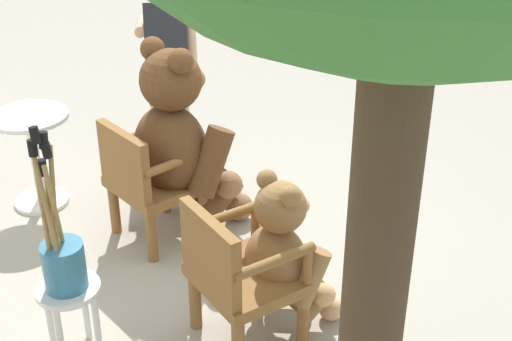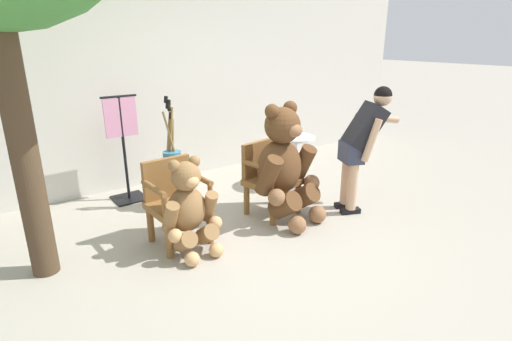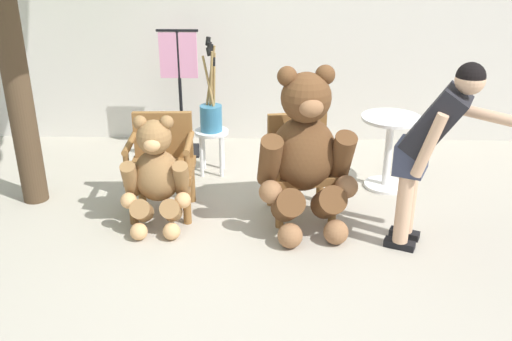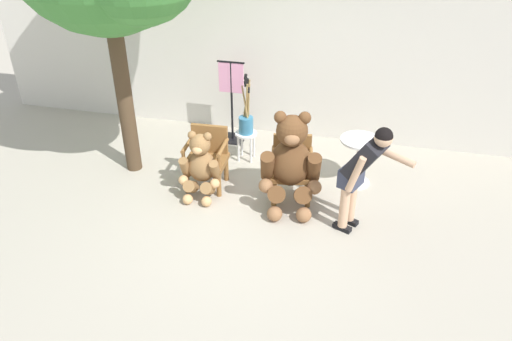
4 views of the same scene
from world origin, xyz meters
TOP-DOWN VIEW (x-y plane):
  - ground_plane at (0.00, 0.00)m, footprint 60.00×60.00m
  - wooden_chair_left at (-0.61, 0.49)m, footprint 0.58×0.54m
  - wooden_chair_right at (0.60, 0.48)m, footprint 0.64×0.61m
  - teddy_bear_large at (0.62, 0.23)m, footprint 0.84×0.84m
  - teddy_bear_small at (-0.61, 0.19)m, footprint 0.58×0.55m
  - person_visitor at (1.53, -0.11)m, footprint 0.88×0.50m
  - white_stool at (-0.26, 1.31)m, footprint 0.34×0.34m
  - brush_bucket at (-0.26, 1.31)m, footprint 0.22×0.22m
  - round_side_table at (1.47, 1.01)m, footprint 0.56×0.56m

SIDE VIEW (x-z plane):
  - ground_plane at x=0.00m, z-range 0.00..0.00m
  - white_stool at x=-0.26m, z-range 0.13..0.59m
  - round_side_table at x=1.47m, z-range 0.09..0.81m
  - wooden_chair_left at x=-0.61m, z-range 0.03..0.89m
  - wooden_chair_right at x=0.60m, z-range 0.03..0.89m
  - teddy_bear_small at x=-0.61m, z-range -0.01..0.96m
  - brush_bucket at x=-0.26m, z-range 0.20..1.13m
  - teddy_bear_large at x=0.62m, z-range -0.01..1.35m
  - person_visitor at x=1.53m, z-range 0.15..1.66m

